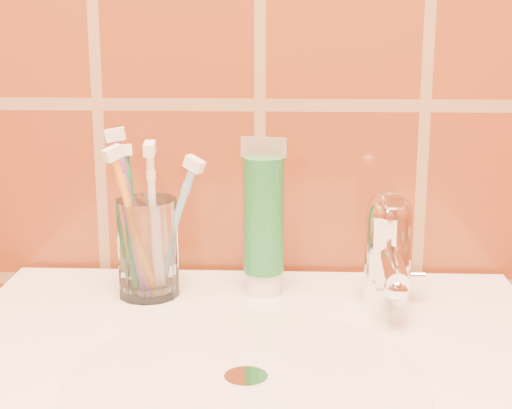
{
  "coord_description": "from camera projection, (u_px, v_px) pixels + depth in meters",
  "views": [
    {
      "loc": [
        0.03,
        0.33,
        1.15
      ],
      "look_at": [
        0.0,
        1.08,
        0.96
      ],
      "focal_mm": 55.0,
      "sensor_mm": 36.0,
      "label": 1
    }
  ],
  "objects": [
    {
      "name": "toothbrush_4",
      "position": [
        173.0,
        228.0,
        0.81
      ],
      "size": [
        0.13,
        0.11,
        0.17
      ],
      "primitive_type": null,
      "rotation": [
        0.38,
        0.0,
        1.09
      ],
      "color": "#7DB3DF",
      "rests_on": "glass_tumbler"
    },
    {
      "name": "toothbrush_3",
      "position": [
        133.0,
        220.0,
        0.83
      ],
      "size": [
        0.09,
        0.12,
        0.17
      ],
      "primitive_type": null,
      "rotation": [
        0.32,
        0.0,
        -2.7
      ],
      "color": "#1E723D",
      "rests_on": "glass_tumbler"
    },
    {
      "name": "faucet",
      "position": [
        389.0,
        245.0,
        0.79
      ],
      "size": [
        0.05,
        0.11,
        0.12
      ],
      "color": "white",
      "rests_on": "pedestal_sink"
    },
    {
      "name": "toothpaste_tube",
      "position": [
        264.0,
        222.0,
        0.82
      ],
      "size": [
        0.05,
        0.04,
        0.17
      ],
      "rotation": [
        0.0,
        0.0,
        -0.13
      ],
      "color": "white",
      "rests_on": "pedestal_sink"
    },
    {
      "name": "toothbrush_1",
      "position": [
        134.0,
        225.0,
        0.79
      ],
      "size": [
        0.11,
        0.11,
        0.18
      ],
      "primitive_type": null,
      "rotation": [
        0.27,
        0.0,
        -0.79
      ],
      "color": "orange",
      "rests_on": "glass_tumbler"
    },
    {
      "name": "toothbrush_2",
      "position": [
        154.0,
        222.0,
        0.8
      ],
      "size": [
        0.03,
        0.07,
        0.18
      ],
      "primitive_type": null,
      "rotation": [
        0.15,
        0.0,
        0.05
      ],
      "color": "white",
      "rests_on": "glass_tumbler"
    },
    {
      "name": "toothbrush_0",
      "position": [
        132.0,
        216.0,
        0.8
      ],
      "size": [
        0.06,
        0.06,
        0.19
      ],
      "primitive_type": null,
      "rotation": [
        0.16,
        0.0,
        -1.47
      ],
      "color": "#90499E",
      "rests_on": "glass_tumbler"
    },
    {
      "name": "glass_tumbler",
      "position": [
        148.0,
        248.0,
        0.82
      ],
      "size": [
        0.09,
        0.09,
        0.1
      ],
      "primitive_type": "cylinder",
      "rotation": [
        0.0,
        0.0,
        0.42
      ],
      "color": "white",
      "rests_on": "pedestal_sink"
    }
  ]
}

